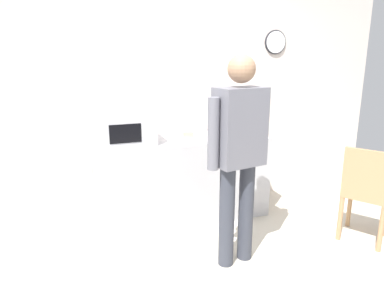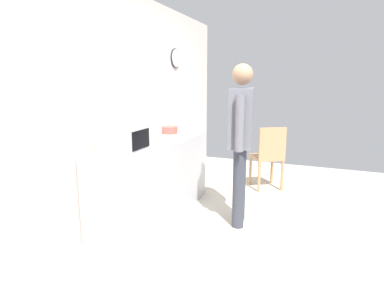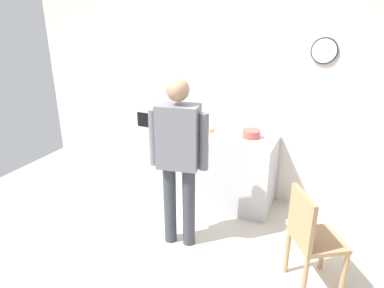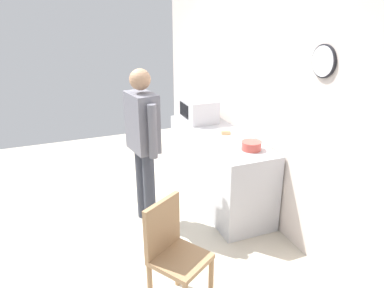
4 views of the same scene
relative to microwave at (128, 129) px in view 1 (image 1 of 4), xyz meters
The scene contains 10 objects.
ground_plane 1.71m from the microwave, 62.17° to the right, with size 6.00×6.00×0.00m, color beige.
back_wall 0.79m from the microwave, 32.60° to the left, with size 5.40×0.13×2.60m.
kitchen_counter 0.83m from the microwave, ahead, with size 1.85×0.62×0.90m, color #B7B7BC.
microwave is the anchor object (origin of this frame).
sandwich_plate 0.67m from the microwave, ahead, with size 0.23×0.23×0.07m.
salad_bowl 1.19m from the microwave, ahead, with size 0.21×0.21×0.09m, color #C64C42.
fork_utensil 0.32m from the microwave, 60.55° to the right, with size 0.17×0.02×0.01m, color silver.
spoon_utensil 0.38m from the microwave, 114.64° to the left, with size 0.17×0.02×0.01m, color silver.
person_standing 1.21m from the microwave, 52.69° to the right, with size 0.58×0.30×1.77m.
wooden_chair 2.36m from the microwave, 27.91° to the right, with size 0.55×0.55×0.94m.
Camera 1 is at (-1.18, -2.17, 1.74)m, focal length 32.15 mm.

